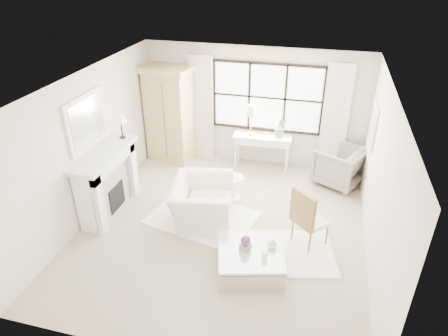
{
  "coord_description": "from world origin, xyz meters",
  "views": [
    {
      "loc": [
        1.49,
        -5.68,
        4.51
      ],
      "look_at": [
        -0.03,
        0.2,
        1.14
      ],
      "focal_mm": 32.0,
      "sensor_mm": 36.0,
      "label": 1
    }
  ],
  "objects_px": {
    "armoire": "(169,114)",
    "console_table": "(262,151)",
    "coffee_table": "(250,260)",
    "club_armchair": "(202,202)"
  },
  "relations": [
    {
      "from": "console_table",
      "to": "coffee_table",
      "type": "relative_size",
      "value": 1.07
    },
    {
      "from": "armoire",
      "to": "coffee_table",
      "type": "height_order",
      "value": "armoire"
    },
    {
      "from": "armoire",
      "to": "club_armchair",
      "type": "xyz_separation_m",
      "value": [
        1.47,
        -2.26,
        -0.74
      ]
    },
    {
      "from": "console_table",
      "to": "coffee_table",
      "type": "height_order",
      "value": "console_table"
    },
    {
      "from": "armoire",
      "to": "coffee_table",
      "type": "relative_size",
      "value": 1.83
    },
    {
      "from": "coffee_table",
      "to": "armoire",
      "type": "bearing_deg",
      "value": 112.9
    },
    {
      "from": "armoire",
      "to": "coffee_table",
      "type": "bearing_deg",
      "value": -41.58
    },
    {
      "from": "club_armchair",
      "to": "coffee_table",
      "type": "height_order",
      "value": "club_armchair"
    },
    {
      "from": "armoire",
      "to": "console_table",
      "type": "relative_size",
      "value": 1.7
    },
    {
      "from": "armoire",
      "to": "console_table",
      "type": "xyz_separation_m",
      "value": [
        2.18,
        0.09,
        -0.74
      ]
    }
  ]
}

